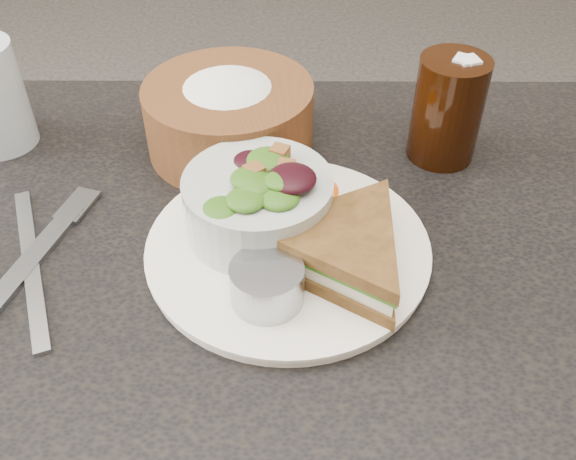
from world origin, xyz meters
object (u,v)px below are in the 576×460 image
at_px(dinner_plate, 288,249).
at_px(sandwich, 342,249).
at_px(dressing_ramekin, 267,284).
at_px(bread_basket, 229,107).
at_px(salad_bowl, 258,195).
at_px(cola_glass, 448,105).

xyz_separation_m(dinner_plate, sandwich, (0.05, -0.03, 0.03)).
distance_m(dinner_plate, dressing_ramekin, 0.08).
bearing_deg(sandwich, bread_basket, 151.63).
distance_m(dinner_plate, salad_bowl, 0.06).
height_order(salad_bowl, bread_basket, bread_basket).
relative_size(sandwich, dressing_ramekin, 2.69).
height_order(dinner_plate, bread_basket, bread_basket).
distance_m(salad_bowl, dressing_ramekin, 0.10).
height_order(salad_bowl, cola_glass, cola_glass).
relative_size(dinner_plate, salad_bowl, 1.89).
bearing_deg(salad_bowl, cola_glass, 34.90).
bearing_deg(bread_basket, dinner_plate, -69.30).
relative_size(dinner_plate, cola_glass, 2.05).
distance_m(salad_bowl, cola_glass, 0.25).
distance_m(dressing_ramekin, bread_basket, 0.25).
distance_m(sandwich, dressing_ramekin, 0.08).
height_order(sandwich, bread_basket, bread_basket).
xyz_separation_m(salad_bowl, dressing_ramekin, (0.01, -0.09, -0.02)).
height_order(sandwich, cola_glass, cola_glass).
distance_m(sandwich, salad_bowl, 0.10).
distance_m(salad_bowl, bread_basket, 0.16).
height_order(salad_bowl, dressing_ramekin, salad_bowl).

